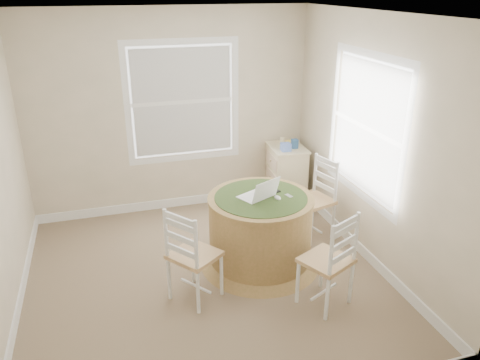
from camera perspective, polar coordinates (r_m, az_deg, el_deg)
name	(u,v)px	position (r m, az deg, el deg)	size (l,w,h in m)	color
room	(215,154)	(4.56, -3.02, 3.13)	(3.64, 3.64, 2.64)	#876E55
round_table	(260,228)	(5.00, 2.48, -5.85)	(1.29, 1.29, 0.80)	#A37949
chair_left	(194,255)	(4.48, -5.57, -9.04)	(0.42, 0.40, 0.95)	white
chair_near	(326,260)	(4.46, 10.47, -9.56)	(0.42, 0.40, 0.95)	white
chair_right	(313,200)	(5.59, 8.89, -2.42)	(0.42, 0.40, 0.95)	white
laptop	(258,195)	(4.82, 2.26, -1.79)	(0.44, 0.43, 0.24)	white
mouse	(278,198)	(4.81, 4.60, -2.17)	(0.06, 0.10, 0.03)	white
phone	(289,196)	(4.88, 5.97, -1.97)	(0.04, 0.09, 0.02)	#B7BABF
keys	(277,192)	(4.96, 4.54, -1.44)	(0.06, 0.05, 0.03)	black
corner_chest	(286,175)	(6.44, 5.61, 0.64)	(0.50, 0.64, 0.81)	beige
tissue_box	(286,147)	(6.12, 5.59, 4.00)	(0.12, 0.12, 0.10)	#6386E3
box_yellow	(291,143)	(6.36, 6.27, 4.52)	(0.15, 0.10, 0.06)	#F1D155
box_blue	(295,144)	(6.24, 6.72, 4.40)	(0.08, 0.08, 0.12)	#2D5689
cup_cream	(282,140)	(6.41, 5.18, 4.83)	(0.07, 0.07, 0.09)	beige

